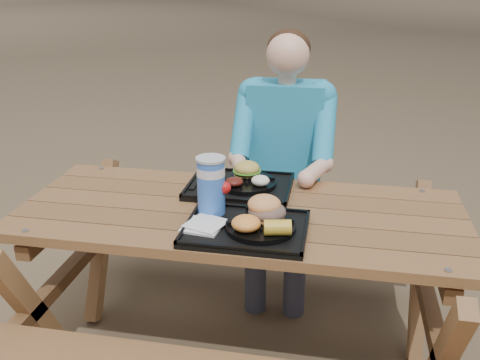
# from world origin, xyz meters

# --- Properties ---
(ground) EXTENTS (60.00, 60.00, 0.00)m
(ground) POSITION_xyz_m (0.00, 0.00, 0.00)
(ground) COLOR #999999
(ground) RESTS_ON ground
(picnic_table) EXTENTS (1.80, 1.49, 0.75)m
(picnic_table) POSITION_xyz_m (0.00, 0.00, 0.38)
(picnic_table) COLOR #999999
(picnic_table) RESTS_ON ground
(tray_near) EXTENTS (0.45, 0.35, 0.02)m
(tray_near) POSITION_xyz_m (0.06, -0.19, 0.76)
(tray_near) COLOR black
(tray_near) RESTS_ON picnic_table
(tray_far) EXTENTS (0.45, 0.35, 0.02)m
(tray_far) POSITION_xyz_m (-0.04, 0.21, 0.76)
(tray_far) COLOR black
(tray_far) RESTS_ON picnic_table
(plate_near) EXTENTS (0.26, 0.26, 0.02)m
(plate_near) POSITION_xyz_m (0.11, -0.19, 0.78)
(plate_near) COLOR black
(plate_near) RESTS_ON tray_near
(plate_far) EXTENTS (0.26, 0.26, 0.02)m
(plate_far) POSITION_xyz_m (-0.01, 0.22, 0.78)
(plate_far) COLOR black
(plate_far) RESTS_ON tray_far
(napkin_stack) EXTENTS (0.15, 0.15, 0.02)m
(napkin_stack) POSITION_xyz_m (-0.10, -0.22, 0.78)
(napkin_stack) COLOR white
(napkin_stack) RESTS_ON tray_near
(soda_cup) EXTENTS (0.11, 0.11, 0.22)m
(soda_cup) POSITION_xyz_m (-0.10, -0.09, 0.88)
(soda_cup) COLOR blue
(soda_cup) RESTS_ON tray_near
(condiment_bbq) EXTENTS (0.06, 0.06, 0.03)m
(condiment_bbq) POSITION_xyz_m (0.06, -0.07, 0.79)
(condiment_bbq) COLOR #320D05
(condiment_bbq) RESTS_ON tray_near
(condiment_mustard) EXTENTS (0.05, 0.05, 0.03)m
(condiment_mustard) POSITION_xyz_m (0.11, -0.06, 0.78)
(condiment_mustard) COLOR yellow
(condiment_mustard) RESTS_ON tray_near
(sandwich) EXTENTS (0.13, 0.13, 0.14)m
(sandwich) POSITION_xyz_m (0.13, -0.14, 0.86)
(sandwich) COLOR #F29955
(sandwich) RESTS_ON plate_near
(mac_cheese) EXTENTS (0.11, 0.11, 0.05)m
(mac_cheese) POSITION_xyz_m (0.07, -0.25, 0.82)
(mac_cheese) COLOR #FFA543
(mac_cheese) RESTS_ON plate_near
(corn_cob) EXTENTS (0.11, 0.11, 0.06)m
(corn_cob) POSITION_xyz_m (0.18, -0.26, 0.82)
(corn_cob) COLOR gold
(corn_cob) RESTS_ON plate_near
(cutlery_far) EXTENTS (0.06, 0.17, 0.01)m
(cutlery_far) POSITION_xyz_m (-0.21, 0.21, 0.77)
(cutlery_far) COLOR black
(cutlery_far) RESTS_ON tray_far
(burger) EXTENTS (0.12, 0.12, 0.11)m
(burger) POSITION_xyz_m (-0.02, 0.27, 0.84)
(burger) COLOR gold
(burger) RESTS_ON plate_far
(baked_beans) EXTENTS (0.08, 0.08, 0.04)m
(baked_beans) POSITION_xyz_m (-0.05, 0.15, 0.81)
(baked_beans) COLOR #571811
(baked_beans) RESTS_ON plate_far
(potato_salad) EXTENTS (0.08, 0.08, 0.04)m
(potato_salad) POSITION_xyz_m (0.06, 0.18, 0.81)
(potato_salad) COLOR white
(potato_salad) RESTS_ON plate_far
(diner) EXTENTS (0.48, 0.84, 1.28)m
(diner) POSITION_xyz_m (0.11, 0.70, 0.64)
(diner) COLOR teal
(diner) RESTS_ON ground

